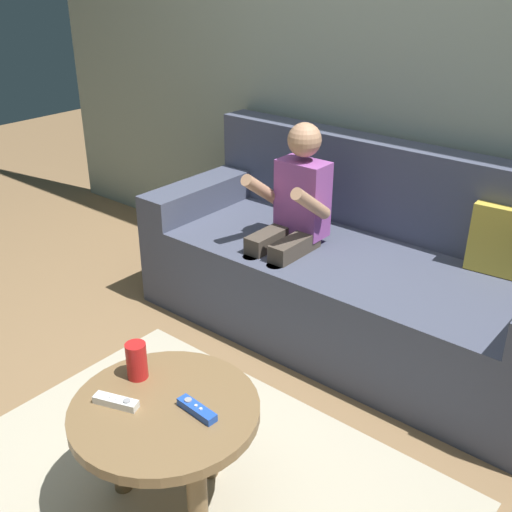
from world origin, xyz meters
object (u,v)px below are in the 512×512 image
(couch, at_px, (360,274))
(soda_can, at_px, (137,361))
(person_seated_on_couch, at_px, (290,219))
(game_remote_blue_near_edge, at_px, (197,410))
(coffee_table, at_px, (167,423))
(game_remote_white_center, at_px, (116,402))

(couch, xyz_separation_m, soda_can, (-0.07, -1.24, 0.17))
(couch, relative_size, person_seated_on_couch, 2.03)
(game_remote_blue_near_edge, bearing_deg, person_seated_on_couch, 113.40)
(person_seated_on_couch, bearing_deg, soda_can, -79.55)
(game_remote_blue_near_edge, height_order, soda_can, soda_can)
(coffee_table, height_order, game_remote_white_center, game_remote_white_center)
(couch, height_order, soda_can, couch)
(person_seated_on_couch, bearing_deg, coffee_table, -71.62)
(coffee_table, xyz_separation_m, soda_can, (-0.17, 0.04, 0.13))
(person_seated_on_couch, bearing_deg, couch, 34.21)
(soda_can, bearing_deg, coffee_table, -13.10)
(couch, xyz_separation_m, game_remote_blue_near_edge, (0.19, -1.25, 0.12))
(game_remote_blue_near_edge, bearing_deg, game_remote_white_center, -148.59)
(game_remote_blue_near_edge, distance_m, soda_can, 0.27)
(person_seated_on_couch, height_order, game_remote_blue_near_edge, person_seated_on_couch)
(person_seated_on_couch, relative_size, game_remote_blue_near_edge, 6.81)
(couch, distance_m, soda_can, 1.26)
(person_seated_on_couch, distance_m, soda_can, 1.08)
(couch, height_order, game_remote_blue_near_edge, couch)
(couch, height_order, coffee_table, couch)
(coffee_table, relative_size, soda_can, 4.68)
(couch, height_order, game_remote_white_center, couch)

